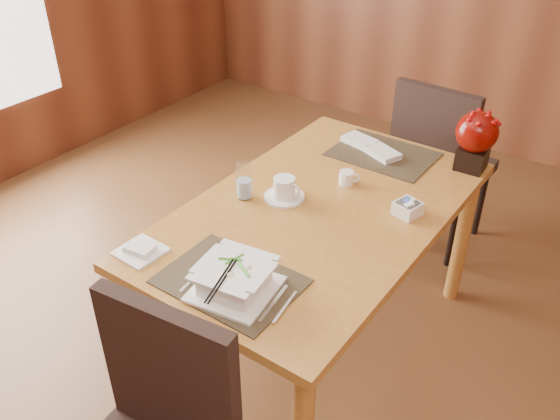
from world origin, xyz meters
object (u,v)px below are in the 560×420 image
Objects in this scene: coffee_cup at (284,190)px; creamer_jug at (346,178)px; bread_plate at (140,252)px; dining_table at (318,228)px; berry_decor at (476,137)px; soup_setting at (235,280)px; sugar_caddy at (407,209)px; water_glass at (244,181)px; far_chair at (438,159)px.

coffee_cup is 0.29m from creamer_jug.
bread_plate is at bearing -109.17° from coffee_cup.
creamer_jug is (0.15, 0.25, -0.01)m from coffee_cup.
coffee_cup is at bearing -172.64° from dining_table.
creamer_jug is 0.30× the size of berry_decor.
bread_plate is (-0.36, -0.61, 0.10)m from dining_table.
coffee_cup is (-0.20, 0.56, -0.01)m from soup_setting.
berry_decor reaches higher than sugar_caddy.
bread_plate is (-0.40, -0.03, -0.05)m from soup_setting.
bread_plate is at bearing 176.12° from soup_setting.
dining_table is 0.26m from creamer_jug.
dining_table is at bearing -152.26° from sugar_caddy.
creamer_jug is (0.28, 0.33, -0.05)m from water_glass.
bread_plate is 1.71m from far_chair.
coffee_cup is 2.07× the size of creamer_jug.
dining_table is 9.12× the size of coffee_cup.
far_chair reaches higher than soup_setting.
dining_table is 9.89× the size of water_glass.
berry_decor reaches higher than far_chair.
dining_table is 0.36m from sugar_caddy.
far_chair is at bearing 57.81° from creamer_jug.
coffee_cup is 0.63m from bread_plate.
coffee_cup is (-0.15, -0.02, 0.14)m from dining_table.
coffee_cup is 0.17× the size of far_chair.
water_glass is 1.91× the size of creamer_jug.
coffee_cup is 1.09× the size of bread_plate.
water_glass is 0.16× the size of far_chair.
berry_decor is at bearing 129.20° from far_chair.
berry_decor is 1.76× the size of bread_plate.
water_glass is at bearing -154.99° from creamer_jug.
dining_table is 1.54× the size of far_chair.
soup_setting reaches higher than sugar_caddy.
soup_setting is 0.29× the size of far_chair.
soup_setting is 3.18× the size of sugar_caddy.
bread_plate is (-0.35, -0.84, -0.02)m from creamer_jug.
water_glass is 1.00× the size of bread_plate.
sugar_caddy is 0.92m from far_chair.
water_glass is 0.65m from sugar_caddy.
sugar_caddy is 0.60× the size of bread_plate.
sugar_caddy is at bearing 105.96° from far_chair.
soup_setting is at bearing -109.27° from sugar_caddy.
creamer_jug is at bearing 49.85° from water_glass.
bread_plate reaches higher than dining_table.
coffee_cup is at bearing -158.58° from sugar_caddy.
berry_decor is at bearing 60.12° from bread_plate.
berry_decor is at bearing 23.95° from creamer_jug.
sugar_caddy is at bearing 49.35° from bread_plate.
bread_plate is at bearing -137.59° from creamer_jug.
water_glass is 1.01m from berry_decor.
soup_setting is at bearing 90.72° from far_chair.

